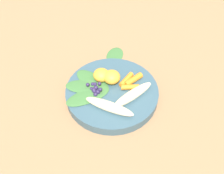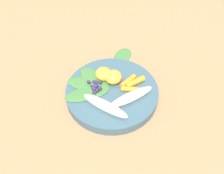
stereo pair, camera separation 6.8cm
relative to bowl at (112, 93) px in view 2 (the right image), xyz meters
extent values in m
plane|color=#99704C|center=(0.00, 0.00, -0.02)|extent=(2.40, 2.40, 0.00)
cylinder|color=#385666|center=(0.00, 0.00, 0.00)|extent=(0.28, 0.28, 0.03)
ellipsoid|color=beige|center=(0.03, 0.06, 0.03)|extent=(0.11, 0.13, 0.03)
ellipsoid|color=beige|center=(0.07, -0.01, 0.03)|extent=(0.09, 0.14, 0.03)
ellipsoid|color=#F4A833|center=(-0.04, -0.03, 0.03)|extent=(0.05, 0.05, 0.04)
ellipsoid|color=#F4A833|center=(-0.03, 0.00, 0.03)|extent=(0.05, 0.05, 0.04)
cylinder|color=orange|center=(0.00, 0.05, 0.02)|extent=(0.02, 0.05, 0.02)
cylinder|color=orange|center=(-0.03, 0.07, 0.02)|extent=(0.05, 0.06, 0.02)
cylinder|color=orange|center=(-0.03, 0.04, 0.02)|extent=(0.06, 0.05, 0.02)
sphere|color=#2D234C|center=(0.00, -0.05, 0.02)|extent=(0.01, 0.01, 0.01)
sphere|color=#2D234C|center=(0.01, -0.05, 0.02)|extent=(0.01, 0.01, 0.01)
sphere|color=#2D234C|center=(0.00, -0.06, 0.02)|extent=(0.01, 0.01, 0.01)
sphere|color=#2D234C|center=(-0.02, -0.06, 0.02)|extent=(0.01, 0.01, 0.01)
sphere|color=#2D234C|center=(0.02, -0.04, 0.02)|extent=(0.01, 0.01, 0.01)
sphere|color=#2D234C|center=(0.01, -0.05, 0.02)|extent=(0.01, 0.01, 0.01)
sphere|color=#2D234C|center=(-0.01, -0.04, 0.03)|extent=(0.01, 0.01, 0.01)
sphere|color=#2D234C|center=(0.00, -0.05, 0.02)|extent=(0.01, 0.01, 0.01)
sphere|color=#2D234C|center=(-0.01, -0.07, 0.03)|extent=(0.01, 0.01, 0.01)
sphere|color=#2D234C|center=(-0.02, -0.05, 0.02)|extent=(0.01, 0.01, 0.01)
sphere|color=#2D234C|center=(0.02, -0.05, 0.02)|extent=(0.01, 0.01, 0.01)
sphere|color=#2D234C|center=(0.01, -0.03, 0.03)|extent=(0.01, 0.01, 0.01)
ellipsoid|color=#3D7038|center=(-0.03, -0.06, 0.02)|extent=(0.13, 0.13, 0.01)
ellipsoid|color=#3D7038|center=(-0.01, -0.08, 0.02)|extent=(0.07, 0.12, 0.01)
ellipsoid|color=#3D7038|center=(0.03, -0.07, 0.02)|extent=(0.11, 0.14, 0.01)
ellipsoid|color=#3D7038|center=(-0.19, 0.02, -0.01)|extent=(0.11, 0.08, 0.01)
camera|label=1|loc=(0.45, -0.01, 0.53)|focal=37.00mm
camera|label=2|loc=(0.45, 0.06, 0.53)|focal=37.00mm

